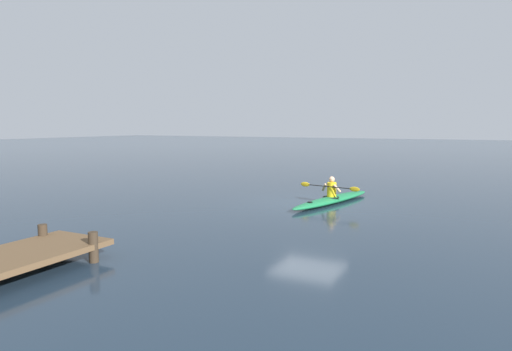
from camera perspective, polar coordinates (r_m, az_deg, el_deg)
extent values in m
plane|color=#1E2D3D|center=(16.60, 6.77, -3.55)|extent=(160.00, 160.00, 0.00)
ellipsoid|color=#19723F|center=(16.83, 9.72, -3.03)|extent=(1.77, 5.22, 0.25)
torus|color=black|center=(16.70, 9.50, -2.74)|extent=(0.72, 0.72, 0.04)
cylinder|color=black|center=(15.49, 6.87, -3.38)|extent=(0.18, 0.18, 0.02)
cylinder|color=yellow|center=(16.70, 9.60, -1.76)|extent=(0.34, 0.34, 0.53)
sphere|color=tan|center=(16.65, 9.63, -0.48)|extent=(0.21, 0.21, 0.21)
cylinder|color=black|center=(16.51, 9.26, -1.41)|extent=(2.01, 0.47, 0.03)
ellipsoid|color=gold|center=(16.03, 12.43, -1.71)|extent=(0.40, 0.12, 0.17)
ellipsoid|color=gold|center=(17.04, 6.29, -1.12)|extent=(0.40, 0.12, 0.17)
cylinder|color=tan|center=(16.49, 10.28, -1.63)|extent=(0.30, 0.19, 0.34)
cylinder|color=tan|center=(16.75, 8.67, -1.48)|extent=(0.26, 0.24, 0.34)
cylinder|color=#382B1E|center=(10.11, -19.98, -8.56)|extent=(0.20, 0.20, 0.65)
cylinder|color=#382B1E|center=(11.27, -25.46, -7.25)|extent=(0.20, 0.20, 0.65)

